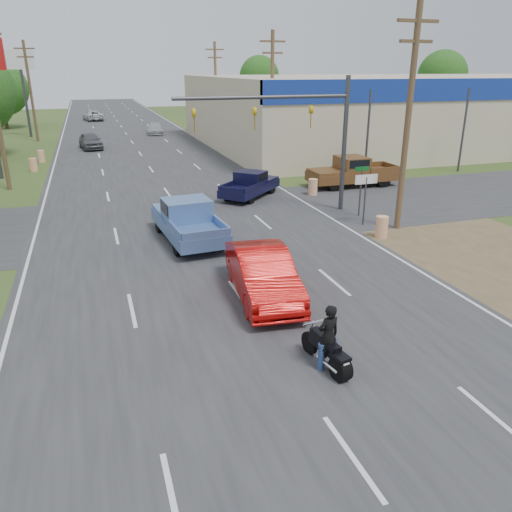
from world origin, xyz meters
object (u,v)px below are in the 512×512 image
object	(u,v)px
rider	(328,339)
navy_pickup	(251,184)
motorcycle	(328,354)
distant_car_white	(93,116)
blue_pickup	(187,219)
distant_car_silver	(155,129)
brown_pickup	(351,171)
distant_car_grey	(90,141)
red_convertible	(263,274)

from	to	relation	value
rider	navy_pickup	distance (m)	18.65
motorcycle	navy_pickup	distance (m)	18.70
navy_pickup	distant_car_white	world-z (taller)	navy_pickup
blue_pickup	distant_car_silver	bearing A→B (deg)	80.07
rider	brown_pickup	world-z (taller)	brown_pickup
rider	brown_pickup	bearing A→B (deg)	-129.38
distant_car_grey	motorcycle	bearing A→B (deg)	-90.41
rider	distant_car_white	xyz separation A→B (m)	(-4.24, 70.62, -0.14)
motorcycle	rider	bearing A→B (deg)	90.00
navy_pickup	distant_car_silver	distance (m)	32.88
red_convertible	blue_pickup	size ratio (longest dim) A/B	0.87
motorcycle	distant_car_silver	xyz separation A→B (m)	(2.38, 51.16, 0.17)
blue_pickup	distant_car_grey	bearing A→B (deg)	92.54
brown_pickup	distant_car_white	xyz separation A→B (m)	(-15.11, 51.66, -0.27)
rider	distant_car_white	distance (m)	70.75
rider	distant_car_grey	distance (m)	41.74
red_convertible	motorcycle	size ratio (longest dim) A/B	2.49
brown_pickup	red_convertible	bearing A→B (deg)	142.50
blue_pickup	navy_pickup	distance (m)	8.57
distant_car_white	motorcycle	bearing A→B (deg)	84.53
navy_pickup	red_convertible	bearing A→B (deg)	-60.78
red_convertible	navy_pickup	size ratio (longest dim) A/B	1.11
red_convertible	rider	size ratio (longest dim) A/B	2.97
red_convertible	distant_car_white	distance (m)	66.14
blue_pickup	distant_car_white	bearing A→B (deg)	88.29
blue_pickup	distant_car_silver	size ratio (longest dim) A/B	1.34
blue_pickup	distant_car_silver	world-z (taller)	blue_pickup
distant_car_white	navy_pickup	bearing A→B (deg)	89.78
motorcycle	rider	size ratio (longest dim) A/B	1.19
distant_car_white	distant_car_grey	bearing A→B (deg)	79.42
navy_pickup	brown_pickup	bearing A→B (deg)	50.78
motorcycle	distant_car_silver	bearing A→B (deg)	77.80
red_convertible	rider	distance (m)	4.60
motorcycle	navy_pickup	size ratio (longest dim) A/B	0.44
distant_car_silver	motorcycle	bearing A→B (deg)	-85.45
red_convertible	distant_car_white	bearing A→B (deg)	99.31
navy_pickup	distant_car_silver	bearing A→B (deg)	137.67
motorcycle	distant_car_silver	size ratio (longest dim) A/B	0.47
distant_car_silver	distant_car_white	bearing A→B (deg)	115.97
navy_pickup	distant_car_white	size ratio (longest dim) A/B	0.89
blue_pickup	rider	bearing A→B (deg)	-87.37
motorcycle	distant_car_grey	world-z (taller)	distant_car_grey
red_convertible	distant_car_white	xyz separation A→B (m)	(-4.07, 66.02, -0.12)
rider	navy_pickup	xyz separation A→B (m)	(3.76, 18.27, -0.07)
rider	navy_pickup	size ratio (longest dim) A/B	0.37
rider	distant_car_grey	xyz separation A→B (m)	(-5.09, 41.43, -0.08)
distant_car_grey	distant_car_white	bearing A→B (deg)	80.90
rider	distant_car_silver	world-z (taller)	rider
red_convertible	distant_car_grey	bearing A→B (deg)	103.39
rider	brown_pickup	size ratio (longest dim) A/B	0.29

